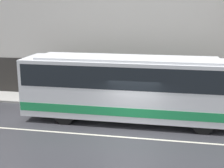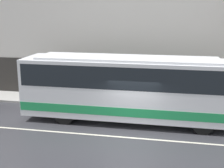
# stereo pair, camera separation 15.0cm
# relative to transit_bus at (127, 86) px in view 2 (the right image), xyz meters

# --- Properties ---
(ground_plane) EXTENTS (60.00, 60.00, 0.00)m
(ground_plane) POSITION_rel_transit_bus_xyz_m (0.53, -2.27, -1.95)
(ground_plane) COLOR #333338
(sidewalk) EXTENTS (60.00, 2.20, 0.13)m
(sidewalk) POSITION_rel_transit_bus_xyz_m (0.53, 2.83, -1.88)
(sidewalk) COLOR #A09E99
(sidewalk) RESTS_ON ground_plane
(building_facade) EXTENTS (60.00, 0.35, 10.26)m
(building_facade) POSITION_rel_transit_bus_xyz_m (0.53, 4.08, 3.00)
(building_facade) COLOR silver
(building_facade) RESTS_ON ground_plane
(lane_stripe) EXTENTS (54.00, 0.14, 0.01)m
(lane_stripe) POSITION_rel_transit_bus_xyz_m (0.53, -2.27, -1.94)
(lane_stripe) COLOR beige
(lane_stripe) RESTS_ON ground_plane
(transit_bus) EXTENTS (10.99, 2.62, 3.46)m
(transit_bus) POSITION_rel_transit_bus_xyz_m (0.00, 0.00, 0.00)
(transit_bus) COLOR silver
(transit_bus) RESTS_ON ground_plane
(pedestrian_waiting) EXTENTS (0.36, 0.36, 1.56)m
(pedestrian_waiting) POSITION_rel_transit_bus_xyz_m (-3.37, 2.36, -1.10)
(pedestrian_waiting) COLOR maroon
(pedestrian_waiting) RESTS_ON sidewalk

